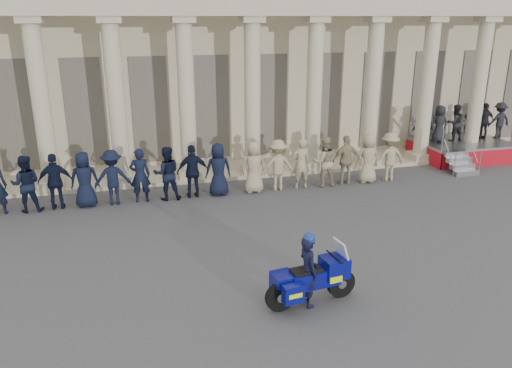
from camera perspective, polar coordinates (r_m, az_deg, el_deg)
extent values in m
plane|color=#3B3B3E|center=(13.30, 2.70, -9.52)|extent=(90.00, 90.00, 0.00)
cube|color=tan|center=(26.48, -7.12, 14.62)|extent=(40.00, 10.00, 9.00)
cube|color=tan|center=(21.22, -4.34, 1.57)|extent=(40.00, 2.60, 0.15)
cube|color=tan|center=(19.52, -4.39, 20.08)|extent=(35.80, 1.00, 1.00)
cube|color=tan|center=(20.30, -22.27, 0.07)|extent=(0.90, 0.90, 0.30)
cylinder|color=tan|center=(19.64, -23.32, 8.26)|extent=(0.64, 0.64, 5.60)
cube|color=tan|center=(19.41, -24.45, 16.74)|extent=(0.85, 0.85, 0.24)
cube|color=tan|center=(20.09, -14.94, 0.67)|extent=(0.90, 0.90, 0.30)
cylinder|color=tan|center=(19.42, -15.66, 8.98)|extent=(0.64, 0.64, 5.60)
cube|color=tan|center=(19.19, -16.44, 17.59)|extent=(0.85, 0.85, 0.24)
cube|color=tan|center=(20.21, -7.57, 1.26)|extent=(0.90, 0.90, 0.30)
cylinder|color=tan|center=(19.55, -7.94, 9.54)|extent=(0.64, 0.64, 5.60)
cube|color=tan|center=(19.32, -8.34, 18.12)|extent=(0.85, 0.85, 0.24)
cube|color=tan|center=(20.67, -0.41, 1.81)|extent=(0.90, 0.90, 0.30)
cylinder|color=tan|center=(20.02, -0.43, 9.92)|extent=(0.64, 0.64, 5.60)
cube|color=tan|center=(19.79, -0.45, 18.31)|extent=(0.85, 0.85, 0.24)
cube|color=tan|center=(21.43, 6.35, 2.30)|extent=(0.90, 0.90, 0.30)
cylinder|color=tan|center=(20.80, 6.64, 10.13)|extent=(0.64, 0.64, 5.60)
cube|color=tan|center=(20.58, 6.96, 18.19)|extent=(0.85, 0.85, 0.24)
cube|color=tan|center=(22.47, 12.57, 2.73)|extent=(0.90, 0.90, 0.30)
cylinder|color=tan|center=(21.87, 13.12, 10.19)|extent=(0.64, 0.64, 5.60)
cube|color=tan|center=(21.66, 13.70, 17.84)|extent=(0.85, 0.85, 0.24)
cube|color=tan|center=(23.75, 18.19, 3.09)|extent=(0.90, 0.90, 0.30)
cylinder|color=tan|center=(23.18, 18.92, 10.13)|extent=(0.64, 0.64, 5.60)
cube|color=tan|center=(22.99, 19.71, 17.32)|extent=(0.85, 0.85, 0.24)
cube|color=tan|center=(25.23, 23.19, 3.39)|extent=(0.90, 0.90, 0.30)
cylinder|color=tan|center=(24.70, 24.06, 9.99)|extent=(0.64, 0.64, 5.60)
cube|color=tan|center=(24.51, 24.98, 16.72)|extent=(0.85, 0.85, 0.24)
cube|color=black|center=(21.94, -25.76, 7.00)|extent=(1.30, 0.12, 4.20)
cube|color=black|center=(21.59, -18.95, 7.68)|extent=(1.30, 0.12, 4.20)
cube|color=black|center=(21.55, -11.99, 8.25)|extent=(1.30, 0.12, 4.20)
cube|color=black|center=(21.82, -5.09, 8.71)|extent=(1.30, 0.12, 4.20)
cube|color=black|center=(22.39, 1.56, 9.02)|extent=(1.30, 0.12, 4.20)
cube|color=black|center=(23.24, 7.81, 9.21)|extent=(1.30, 0.12, 4.20)
cube|color=black|center=(24.34, 13.56, 9.29)|extent=(1.30, 0.12, 4.20)
cube|color=black|center=(25.66, 18.77, 9.29)|extent=(1.30, 0.12, 4.20)
cube|color=black|center=(27.16, 23.43, 9.21)|extent=(1.30, 0.12, 4.20)
imported|color=black|center=(18.29, -24.80, 0.01)|extent=(0.95, 0.74, 1.95)
imported|color=black|center=(18.14, -21.93, 0.25)|extent=(1.14, 0.48, 1.95)
imported|color=black|center=(18.04, -19.01, 0.49)|extent=(0.95, 0.62, 1.95)
imported|color=black|center=(17.98, -16.06, 0.73)|extent=(1.26, 0.72, 1.95)
imported|color=black|center=(17.97, -13.11, 0.97)|extent=(0.71, 0.47, 1.95)
imported|color=black|center=(18.01, -10.16, 1.21)|extent=(0.95, 0.74, 1.95)
imported|color=black|center=(18.09, -7.22, 1.44)|extent=(1.14, 0.48, 1.95)
imported|color=black|center=(18.23, -4.33, 1.66)|extent=(0.95, 0.62, 1.95)
imported|color=gray|center=(18.50, -0.27, 1.97)|extent=(0.95, 0.62, 1.95)
imported|color=gray|center=(18.74, 2.49, 2.17)|extent=(1.26, 0.72, 1.95)
imported|color=gray|center=(19.03, 5.17, 2.37)|extent=(0.71, 0.47, 1.95)
imported|color=gray|center=(19.35, 7.77, 2.55)|extent=(0.95, 0.74, 1.95)
imported|color=gray|center=(19.72, 10.27, 2.72)|extent=(1.14, 0.48, 1.95)
imported|color=gray|center=(20.12, 12.69, 2.88)|extent=(0.95, 0.62, 1.95)
imported|color=gray|center=(20.55, 15.00, 3.03)|extent=(1.26, 0.72, 1.95)
cube|color=gray|center=(24.97, 22.53, 4.45)|extent=(4.07, 2.91, 0.10)
cube|color=#AA0D1A|center=(23.97, 24.41, 2.64)|extent=(4.07, 0.04, 0.72)
cube|color=#AA0D1A|center=(23.92, 18.52, 3.32)|extent=(0.04, 2.91, 0.72)
cube|color=#AA0D1A|center=(26.31, 25.95, 3.72)|extent=(0.04, 2.91, 0.72)
cube|color=gray|center=(22.48, 22.89, 1.17)|extent=(1.10, 0.28, 0.21)
cube|color=gray|center=(22.63, 22.54, 1.88)|extent=(1.10, 0.28, 0.21)
cube|color=gray|center=(22.79, 22.19, 2.57)|extent=(1.10, 0.28, 0.21)
cube|color=gray|center=(22.96, 21.85, 3.26)|extent=(1.10, 0.28, 0.21)
cylinder|color=gray|center=(25.96, 20.85, 6.39)|extent=(4.07, 0.04, 0.04)
imported|color=black|center=(23.80, 18.62, 6.46)|extent=(1.08, 0.62, 1.67)
imported|color=black|center=(24.24, 20.22, 6.49)|extent=(0.82, 0.53, 1.67)
imported|color=black|center=(24.71, 21.76, 6.52)|extent=(0.81, 0.63, 1.67)
imported|color=black|center=(25.18, 23.24, 6.55)|extent=(0.61, 0.40, 1.67)
imported|color=black|center=(25.68, 24.67, 6.56)|extent=(0.98, 0.41, 1.67)
imported|color=black|center=(26.19, 26.04, 6.58)|extent=(1.08, 0.62, 1.67)
cylinder|color=black|center=(12.05, 9.68, -11.11)|extent=(0.70, 0.24, 0.69)
cylinder|color=black|center=(11.39, 2.77, -12.74)|extent=(0.70, 0.24, 0.69)
cube|color=navy|center=(11.57, 6.62, -10.57)|extent=(1.25, 0.60, 0.40)
cube|color=navy|center=(11.73, 8.92, -9.33)|extent=(0.64, 0.62, 0.47)
cube|color=silver|center=(11.84, 8.86, -10.36)|extent=(0.27, 0.34, 0.13)
cube|color=#B2BFCC|center=(11.65, 9.77, -7.60)|extent=(0.28, 0.51, 0.56)
cube|color=black|center=(11.38, 5.72, -9.86)|extent=(0.72, 0.44, 0.10)
cube|color=navy|center=(11.21, 3.05, -10.99)|extent=(0.41, 0.40, 0.23)
cube|color=navy|center=(11.07, 4.29, -12.38)|extent=(0.50, 0.29, 0.42)
cube|color=#C9E80C|center=(11.07, 4.29, -12.38)|extent=(0.34, 0.29, 0.10)
cube|color=navy|center=(11.59, 2.79, -10.82)|extent=(0.50, 0.29, 0.42)
cube|color=#C9E80C|center=(11.59, 2.79, -10.82)|extent=(0.34, 0.29, 0.10)
cylinder|color=silver|center=(11.71, 3.66, -11.97)|extent=(0.64, 0.19, 0.10)
cylinder|color=black|center=(11.61, 8.98, -8.23)|extent=(0.14, 0.73, 0.04)
imported|color=black|center=(11.41, 5.95, -9.86)|extent=(0.48, 0.67, 1.69)
sphere|color=navy|center=(11.05, 6.09, -6.23)|extent=(0.28, 0.28, 0.28)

